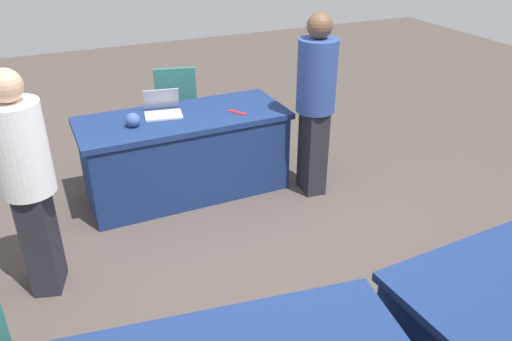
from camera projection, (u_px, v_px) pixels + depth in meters
name	position (u px, v px, depth m)	size (l,w,h in m)	color
ground_plane	(259.00, 278.00, 3.71)	(14.40, 14.40, 0.00)	#4C423D
table_foreground	(185.00, 154.00, 4.66)	(1.85, 0.78, 0.75)	navy
chair_tucked_right	(176.00, 103.00, 5.38)	(0.53, 0.53, 0.95)	#9E9993
person_attendee_standing	(316.00, 98.00, 4.43)	(0.37, 0.37, 1.64)	#26262D
person_organiser	(26.00, 177.00, 3.24)	(0.42, 0.42, 1.58)	#26262D
laptop_silver	(163.00, 110.00, 4.50)	(0.36, 0.34, 0.21)	silver
yarn_ball	(133.00, 120.00, 4.24)	(0.12, 0.12, 0.12)	#3F5999
scissors_red	(238.00, 112.00, 4.55)	(0.18, 0.04, 0.01)	red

